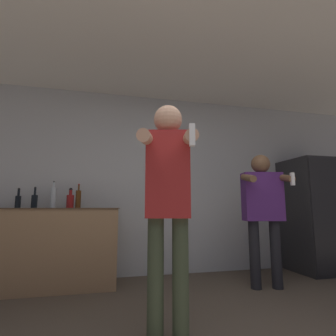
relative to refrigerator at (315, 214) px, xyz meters
name	(u,v)px	position (x,y,z in m)	size (l,w,h in m)	color
wall_back	(154,183)	(-2.37, 0.38, 0.46)	(7.00, 0.06, 2.55)	#B2B7BC
ceiling_slab	(178,45)	(-2.37, -0.95, 1.76)	(7.00, 3.13, 0.05)	silver
refrigerator	(315,214)	(0.00, 0.00, 0.00)	(0.75, 0.74, 1.63)	#262628
counter	(53,247)	(-3.63, 0.06, -0.36)	(1.49, 0.62, 0.92)	#997551
bottle_tall_gin	(53,197)	(-3.68, 0.12, 0.23)	(0.07, 0.07, 0.33)	silver
bottle_red_label	(18,201)	(-4.06, 0.12, 0.18)	(0.06, 0.06, 0.24)	black
bottle_clear_vodka	(34,200)	(-3.89, 0.12, 0.19)	(0.07, 0.07, 0.25)	black
bottle_short_whiskey	(70,200)	(-3.48, 0.12, 0.19)	(0.09, 0.09, 0.25)	maroon
bottle_brown_liquor	(78,199)	(-3.38, 0.12, 0.21)	(0.06, 0.06, 0.30)	#563314
person_woman_foreground	(168,194)	(-2.60, -1.47, 0.21)	(0.47, 0.54, 1.70)	#38422D
person_man_side	(263,206)	(-1.21, -0.53, 0.13)	(0.57, 0.52, 1.56)	black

